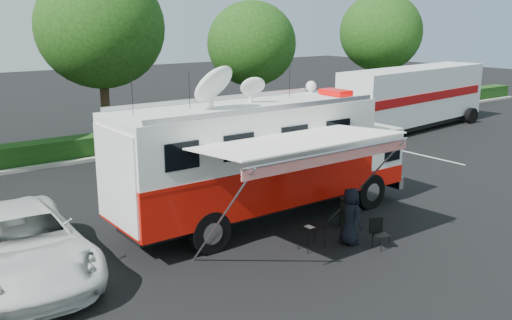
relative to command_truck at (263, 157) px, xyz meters
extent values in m
plane|color=black|center=(0.09, 0.00, -2.10)|extent=(120.00, 120.00, 0.00)
cube|color=#9E998E|center=(4.09, 11.00, -2.02)|extent=(60.00, 0.35, 0.15)
cube|color=black|center=(4.09, 11.90, -1.60)|extent=(60.00, 1.20, 1.00)
cylinder|color=black|center=(0.09, 13.00, 0.30)|extent=(0.44, 0.44, 4.80)
ellipsoid|color=#14380F|center=(0.09, 13.00, 3.85)|extent=(6.14, 6.14, 5.84)
cylinder|color=black|center=(9.09, 13.00, -0.10)|extent=(0.44, 0.44, 4.00)
ellipsoid|color=#14380F|center=(9.09, 13.00, 2.86)|extent=(5.12, 5.12, 4.86)
cylinder|color=black|center=(20.09, 13.00, 0.10)|extent=(0.44, 0.44, 4.40)
ellipsoid|color=#14380F|center=(20.09, 13.00, 3.36)|extent=(5.63, 5.63, 5.35)
cube|color=silver|center=(-6.41, 3.00, -2.10)|extent=(0.12, 5.50, 0.01)
cube|color=silver|center=(-0.41, 3.00, -2.10)|extent=(0.12, 5.50, 0.01)
cube|color=silver|center=(5.59, 3.00, -2.10)|extent=(0.12, 5.50, 0.01)
cube|color=silver|center=(11.59, 3.00, -2.10)|extent=(0.12, 5.50, 0.01)
cube|color=black|center=(0.09, 0.00, -1.49)|extent=(9.59, 1.56, 0.33)
cylinder|color=black|center=(3.66, -1.23, -1.49)|extent=(1.23, 0.36, 1.23)
cylinder|color=black|center=(3.66, 1.23, -1.49)|extent=(1.23, 0.36, 1.23)
cylinder|color=black|center=(-2.81, -1.23, -1.49)|extent=(1.23, 0.36, 1.23)
cylinder|color=black|center=(-2.81, 1.23, -1.49)|extent=(1.23, 0.36, 1.23)
cube|color=silver|center=(5.16, 0.00, -1.43)|extent=(0.22, 2.79, 0.45)
cube|color=white|center=(4.32, 0.00, -0.37)|extent=(1.56, 2.79, 1.89)
cube|color=red|center=(4.32, 0.00, -1.04)|extent=(1.58, 2.81, 0.61)
cube|color=black|center=(5.05, 0.00, -0.04)|extent=(0.13, 2.49, 0.78)
cube|color=red|center=(-0.69, 0.00, -0.65)|extent=(8.47, 2.79, 1.34)
cube|color=red|center=(-0.69, 0.00, 0.02)|extent=(8.49, 2.81, 0.11)
cube|color=white|center=(-0.69, 0.00, 0.85)|extent=(8.47, 2.79, 1.56)
cube|color=silver|center=(-0.69, 0.00, 1.68)|extent=(8.47, 2.79, 0.09)
cube|color=#CC0505|center=(3.10, 0.00, 1.84)|extent=(0.61, 1.06, 0.18)
sphere|color=white|center=(2.99, 1.11, 1.95)|extent=(0.38, 0.38, 0.38)
ellipsoid|color=silver|center=(-1.92, -0.17, 2.47)|extent=(1.34, 1.34, 0.40)
ellipsoid|color=silver|center=(-0.25, 0.22, 2.25)|extent=(0.78, 0.78, 0.22)
cylinder|color=black|center=(-4.15, 0.45, 2.25)|extent=(0.02, 0.02, 1.11)
cylinder|color=black|center=(-2.36, 0.45, 2.25)|extent=(0.02, 0.02, 1.11)
cylinder|color=black|center=(1.43, 0.45, 2.25)|extent=(0.02, 0.02, 1.11)
cube|color=white|center=(-0.91, -2.73, 1.13)|extent=(5.57, 2.67, 0.23)
cube|color=red|center=(-0.91, -4.05, 0.93)|extent=(5.57, 0.04, 0.31)
cylinder|color=#B2B2B7|center=(-0.91, -4.07, 1.07)|extent=(5.57, 0.07, 0.07)
cylinder|color=#B2B2B7|center=(-3.45, -2.81, -0.51)|extent=(0.05, 2.86, 3.22)
cylinder|color=#B2B2B7|center=(1.62, -2.81, -0.51)|extent=(0.05, 2.86, 3.22)
imported|color=silver|center=(-7.41, 0.33, -2.10)|extent=(3.20, 6.38, 1.73)
imported|color=black|center=(0.80, -3.11, -2.10)|extent=(0.63, 0.89, 1.69)
cube|color=black|center=(-0.34, -2.72, -1.46)|extent=(0.92, 0.78, 0.04)
cylinder|color=black|center=(-0.66, -2.92, -1.78)|extent=(0.02, 0.02, 0.64)
cylinder|color=black|center=(-0.66, -2.52, -1.78)|extent=(0.02, 0.02, 0.64)
cylinder|color=black|center=(-0.02, -2.92, -1.78)|extent=(0.02, 0.02, 0.64)
cylinder|color=black|center=(-0.02, -2.52, -1.78)|extent=(0.02, 0.02, 0.64)
cube|color=silver|center=(-0.39, -2.67, -1.44)|extent=(0.20, 0.27, 0.01)
cube|color=black|center=(1.25, -3.89, -1.69)|extent=(0.54, 0.54, 0.04)
cube|color=black|center=(1.25, -3.68, -1.46)|extent=(0.39, 0.19, 0.46)
cylinder|color=black|center=(1.09, -4.05, -1.89)|extent=(0.02, 0.02, 0.41)
cylinder|color=black|center=(1.09, -3.72, -1.89)|extent=(0.02, 0.02, 0.41)
cylinder|color=black|center=(1.42, -4.05, -1.89)|extent=(0.02, 0.02, 0.41)
cylinder|color=black|center=(1.42, -3.72, -1.89)|extent=(0.02, 0.02, 0.41)
cylinder|color=black|center=(1.86, -2.02, -1.67)|extent=(0.56, 0.56, 0.86)
cylinder|color=black|center=(1.86, -2.02, -1.22)|extent=(0.60, 0.60, 0.04)
cube|color=white|center=(16.71, 7.25, -0.06)|extent=(11.86, 3.72, 3.11)
cube|color=#B20C0C|center=(16.71, 6.01, -0.06)|extent=(11.02, 1.28, 0.49)
cube|color=black|center=(16.71, 7.25, -1.76)|extent=(10.86, 3.32, 0.29)
cylinder|color=black|center=(12.82, 6.18, -1.61)|extent=(0.97, 0.29, 0.97)
cylinder|color=black|center=(12.82, 8.32, -1.61)|extent=(0.97, 0.29, 0.97)
cylinder|color=black|center=(13.99, 6.18, -1.61)|extent=(0.97, 0.29, 0.97)
cylinder|color=black|center=(13.99, 8.32, -1.61)|extent=(0.97, 0.29, 0.97)
cylinder|color=black|center=(21.08, 6.18, -1.61)|extent=(0.97, 0.29, 0.97)
cylinder|color=black|center=(21.08, 8.32, -1.61)|extent=(0.97, 0.29, 0.97)
camera|label=1|loc=(-10.67, -13.93, 4.29)|focal=40.00mm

